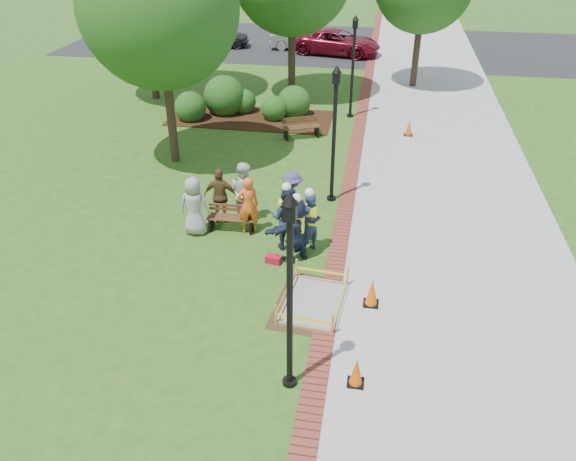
% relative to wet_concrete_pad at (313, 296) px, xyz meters
% --- Properties ---
extents(ground, '(100.00, 100.00, 0.00)m').
position_rel_wet_concrete_pad_xyz_m(ground, '(-1.38, 0.40, -0.23)').
color(ground, '#285116').
rests_on(ground, ground).
extents(sidewalk, '(6.00, 60.00, 0.02)m').
position_rel_wet_concrete_pad_xyz_m(sidewalk, '(3.62, 10.40, -0.22)').
color(sidewalk, '#9E9E99').
rests_on(sidewalk, ground).
extents(brick_edging, '(0.50, 60.00, 0.03)m').
position_rel_wet_concrete_pad_xyz_m(brick_edging, '(0.37, 10.40, -0.22)').
color(brick_edging, maroon).
rests_on(brick_edging, ground).
extents(mulch_bed, '(7.00, 3.00, 0.05)m').
position_rel_wet_concrete_pad_xyz_m(mulch_bed, '(-4.38, 12.40, -0.21)').
color(mulch_bed, '#381E0F').
rests_on(mulch_bed, ground).
extents(parking_lot, '(36.00, 12.00, 0.01)m').
position_rel_wet_concrete_pad_xyz_m(parking_lot, '(-1.38, 27.40, -0.23)').
color(parking_lot, black).
rests_on(parking_lot, ground).
extents(wet_concrete_pad, '(1.90, 2.45, 0.55)m').
position_rel_wet_concrete_pad_xyz_m(wet_concrete_pad, '(0.00, 0.00, 0.00)').
color(wet_concrete_pad, '#47331E').
rests_on(wet_concrete_pad, ground).
extents(bench_near, '(1.38, 0.52, 0.74)m').
position_rel_wet_concrete_pad_xyz_m(bench_near, '(-2.78, 3.02, 0.00)').
color(bench_near, brown).
rests_on(bench_near, ground).
extents(bench_far, '(1.53, 1.04, 0.79)m').
position_rel_wet_concrete_pad_xyz_m(bench_far, '(-1.87, 10.56, 0.02)').
color(bench_far, '#4E371B').
rests_on(bench_far, ground).
extents(cone_front, '(0.33, 0.33, 0.66)m').
position_rel_wet_concrete_pad_xyz_m(cone_front, '(1.16, -2.39, 0.08)').
color(cone_front, black).
rests_on(cone_front, ground).
extents(cone_back, '(0.37, 0.37, 0.72)m').
position_rel_wet_concrete_pad_xyz_m(cone_back, '(1.35, 0.20, 0.11)').
color(cone_back, black).
rests_on(cone_back, ground).
extents(cone_far, '(0.34, 0.34, 0.67)m').
position_rel_wet_concrete_pad_xyz_m(cone_far, '(2.37, 11.51, 0.09)').
color(cone_far, black).
rests_on(cone_far, ground).
extents(toolbox, '(0.44, 0.29, 0.20)m').
position_rel_wet_concrete_pad_xyz_m(toolbox, '(-1.26, 1.56, -0.13)').
color(toolbox, '#B60E26').
rests_on(toolbox, ground).
extents(lamp_near, '(0.28, 0.28, 4.26)m').
position_rel_wet_concrete_pad_xyz_m(lamp_near, '(-0.13, -2.60, 2.25)').
color(lamp_near, black).
rests_on(lamp_near, ground).
extents(lamp_mid, '(0.28, 0.28, 4.26)m').
position_rel_wet_concrete_pad_xyz_m(lamp_mid, '(-0.13, 5.40, 2.25)').
color(lamp_mid, black).
rests_on(lamp_mid, ground).
extents(lamp_far, '(0.28, 0.28, 4.26)m').
position_rel_wet_concrete_pad_xyz_m(lamp_far, '(-0.13, 13.40, 2.25)').
color(lamp_far, black).
rests_on(lamp_far, ground).
extents(tree_left, '(5.17, 5.17, 7.85)m').
position_rel_wet_concrete_pad_xyz_m(tree_left, '(-6.07, 7.53, 5.03)').
color(tree_left, '#3D2D1E').
rests_on(tree_left, ground).
extents(shrub_a, '(1.35, 1.35, 1.35)m').
position_rel_wet_concrete_pad_xyz_m(shrub_a, '(-6.87, 11.80, -0.23)').
color(shrub_a, '#174915').
rests_on(shrub_a, ground).
extents(shrub_b, '(1.81, 1.81, 1.81)m').
position_rel_wet_concrete_pad_xyz_m(shrub_b, '(-5.67, 12.92, -0.23)').
color(shrub_b, '#174915').
rests_on(shrub_b, ground).
extents(shrub_c, '(1.12, 1.12, 1.12)m').
position_rel_wet_concrete_pad_xyz_m(shrub_c, '(-3.34, 12.47, -0.23)').
color(shrub_c, '#174915').
rests_on(shrub_c, ground).
extents(shrub_d, '(1.44, 1.44, 1.44)m').
position_rel_wet_concrete_pad_xyz_m(shrub_d, '(-2.58, 13.08, -0.23)').
color(shrub_d, '#174915').
rests_on(shrub_d, ground).
extents(shrub_e, '(1.12, 1.12, 1.12)m').
position_rel_wet_concrete_pad_xyz_m(shrub_e, '(-4.88, 13.18, -0.23)').
color(shrub_e, '#174915').
rests_on(shrub_e, ground).
extents(casual_person_a, '(0.57, 0.38, 1.73)m').
position_rel_wet_concrete_pad_xyz_m(casual_person_a, '(-3.73, 2.70, 0.63)').
color(casual_person_a, '#949494').
rests_on(casual_person_a, ground).
extents(casual_person_b, '(0.64, 0.54, 1.71)m').
position_rel_wet_concrete_pad_xyz_m(casual_person_b, '(-2.26, 3.01, 0.62)').
color(casual_person_b, orange).
rests_on(casual_person_b, ground).
extents(casual_person_c, '(0.70, 0.64, 1.84)m').
position_rel_wet_concrete_pad_xyz_m(casual_person_c, '(-2.54, 3.70, 0.69)').
color(casual_person_c, silver).
rests_on(casual_person_c, ground).
extents(casual_person_d, '(0.56, 0.37, 1.70)m').
position_rel_wet_concrete_pad_xyz_m(casual_person_d, '(-3.18, 3.45, 0.62)').
color(casual_person_d, brown).
rests_on(casual_person_d, ground).
extents(casual_person_e, '(0.61, 0.60, 1.62)m').
position_rel_wet_concrete_pad_xyz_m(casual_person_e, '(-1.12, 3.74, 0.57)').
color(casual_person_e, '#3B3964').
rests_on(casual_person_e, ground).
extents(hivis_worker_a, '(0.68, 0.66, 1.95)m').
position_rel_wet_concrete_pad_xyz_m(hivis_worker_a, '(-0.70, 1.83, 0.73)').
color(hivis_worker_a, '#171C3D').
rests_on(hivis_worker_a, ground).
extents(hivis_worker_b, '(0.62, 0.66, 1.88)m').
position_rel_wet_concrete_pad_xyz_m(hivis_worker_b, '(-0.44, 2.32, 0.70)').
color(hivis_worker_b, '#161C3A').
rests_on(hivis_worker_b, ground).
extents(hivis_worker_c, '(0.62, 0.43, 1.97)m').
position_rel_wet_concrete_pad_xyz_m(hivis_worker_c, '(-1.05, 2.38, 0.74)').
color(hivis_worker_c, '#182840').
rests_on(hivis_worker_c, ground).
extents(parked_car_a, '(3.18, 5.19, 1.57)m').
position_rel_wet_concrete_pad_xyz_m(parked_car_a, '(-9.64, 25.26, -0.23)').
color(parked_car_a, '#29292C').
rests_on(parked_car_a, ground).
extents(parked_car_b, '(2.12, 4.41, 1.40)m').
position_rel_wet_concrete_pad_xyz_m(parked_car_b, '(-4.14, 25.62, -0.23)').
color(parked_car_b, '#95959A').
rests_on(parked_car_b, ground).
extents(parked_car_c, '(2.97, 5.13, 1.57)m').
position_rel_wet_concrete_pad_xyz_m(parked_car_c, '(-1.77, 24.68, -0.23)').
color(parked_car_c, maroon).
rests_on(parked_car_c, ground).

